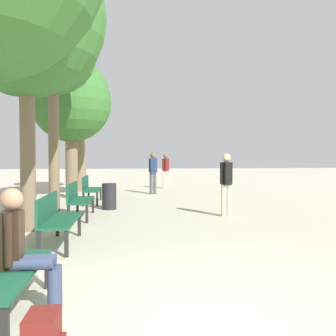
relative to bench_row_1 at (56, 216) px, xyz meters
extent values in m
plane|color=beige|center=(1.72, -3.12, -0.51)|extent=(80.00, 80.00, 0.00)
cube|color=#195138|center=(0.10, -2.90, -0.07)|extent=(0.50, 1.63, 0.04)
cube|color=black|center=(0.30, -3.67, -0.30)|extent=(0.06, 0.06, 0.42)
cube|color=black|center=(0.30, -2.13, -0.30)|extent=(0.06, 0.06, 0.42)
cube|color=black|center=(-0.11, -2.13, -0.30)|extent=(0.06, 0.06, 0.42)
cube|color=#195138|center=(0.10, 0.00, -0.07)|extent=(0.50, 1.63, 0.04)
cube|color=#195138|center=(-0.14, 0.00, 0.16)|extent=(0.04, 1.63, 0.42)
cube|color=black|center=(0.30, -0.77, -0.30)|extent=(0.06, 0.06, 0.42)
cube|color=black|center=(0.30, 0.77, -0.30)|extent=(0.06, 0.06, 0.42)
cube|color=black|center=(-0.11, -0.77, -0.30)|extent=(0.06, 0.06, 0.42)
cube|color=black|center=(-0.11, 0.77, -0.30)|extent=(0.06, 0.06, 0.42)
cube|color=#195138|center=(0.10, 2.90, -0.07)|extent=(0.50, 1.63, 0.04)
cube|color=#195138|center=(-0.14, 2.90, 0.16)|extent=(0.04, 1.63, 0.42)
cube|color=black|center=(0.30, 2.13, -0.30)|extent=(0.06, 0.06, 0.42)
cube|color=black|center=(0.30, 3.67, -0.30)|extent=(0.06, 0.06, 0.42)
cube|color=black|center=(-0.11, 2.13, -0.30)|extent=(0.06, 0.06, 0.42)
cube|color=black|center=(-0.11, 3.67, -0.30)|extent=(0.06, 0.06, 0.42)
cube|color=#195138|center=(0.10, 5.79, -0.07)|extent=(0.50, 1.63, 0.04)
cube|color=#195138|center=(-0.14, 5.79, 0.16)|extent=(0.04, 1.63, 0.42)
cube|color=black|center=(0.30, 5.02, -0.30)|extent=(0.06, 0.06, 0.42)
cube|color=black|center=(0.30, 6.56, -0.30)|extent=(0.06, 0.06, 0.42)
cube|color=black|center=(-0.11, 5.02, -0.30)|extent=(0.06, 0.06, 0.42)
cube|color=black|center=(-0.11, 6.56, -0.30)|extent=(0.06, 0.06, 0.42)
cylinder|color=#7A664C|center=(-0.80, 1.34, 1.23)|extent=(0.31, 0.31, 3.48)
sphere|color=#38702D|center=(-0.80, 1.34, 3.86)|extent=(3.25, 3.25, 3.25)
cylinder|color=#7A664C|center=(-0.80, 4.09, 1.37)|extent=(0.29, 0.29, 3.77)
sphere|color=#38702D|center=(-0.80, 4.09, 3.92)|extent=(2.40, 2.40, 2.40)
cylinder|color=#7A664C|center=(-0.80, 7.38, 0.84)|extent=(0.44, 0.44, 2.70)
sphere|color=#38702D|center=(-0.80, 7.38, 2.99)|extent=(2.91, 2.91, 2.91)
cylinder|color=#7A664C|center=(-0.80, 9.88, 1.31)|extent=(0.49, 0.49, 3.65)
sphere|color=#38702D|center=(-0.80, 9.88, 3.81)|extent=(2.45, 2.45, 2.45)
cylinder|color=#384260|center=(0.32, -2.91, 0.00)|extent=(0.40, 0.12, 0.12)
cylinder|color=#384260|center=(0.52, -2.91, -0.28)|extent=(0.12, 0.12, 0.46)
cylinder|color=#384260|center=(0.32, -2.77, 0.00)|extent=(0.40, 0.12, 0.12)
cylinder|color=#384260|center=(0.52, -2.77, -0.28)|extent=(0.12, 0.12, 0.46)
cube|color=black|center=(0.12, -2.84, 0.23)|extent=(0.18, 0.22, 0.57)
cylinder|color=black|center=(0.12, -2.96, 0.26)|extent=(0.08, 0.08, 0.51)
cylinder|color=black|center=(0.12, -2.72, 0.26)|extent=(0.08, 0.08, 0.51)
sphere|color=#A37A5B|center=(0.12, -2.84, 0.63)|extent=(0.22, 0.22, 0.22)
cylinder|color=beige|center=(3.67, 2.69, -0.11)|extent=(0.12, 0.12, 0.81)
cylinder|color=beige|center=(3.81, 2.69, -0.11)|extent=(0.12, 0.12, 0.81)
cube|color=black|center=(3.74, 2.69, 0.59)|extent=(0.25, 0.27, 0.58)
cylinder|color=black|center=(3.62, 2.69, 0.60)|extent=(0.08, 0.08, 0.55)
cylinder|color=black|center=(3.86, 2.69, 0.60)|extent=(0.08, 0.08, 0.55)
sphere|color=tan|center=(3.74, 2.69, 0.99)|extent=(0.22, 0.22, 0.22)
cylinder|color=beige|center=(2.94, 10.79, -0.10)|extent=(0.12, 0.12, 0.82)
cylinder|color=beige|center=(3.08, 10.79, -0.10)|extent=(0.12, 0.12, 0.82)
cube|color=maroon|center=(3.01, 10.79, 0.60)|extent=(0.28, 0.29, 0.58)
cylinder|color=maroon|center=(2.89, 10.79, 0.62)|extent=(0.09, 0.09, 0.55)
cylinder|color=maroon|center=(3.13, 10.79, 0.62)|extent=(0.09, 0.09, 0.55)
sphere|color=brown|center=(3.01, 10.79, 1.01)|extent=(0.22, 0.22, 0.22)
cylinder|color=#4C4C4C|center=(2.18, 8.40, -0.09)|extent=(0.12, 0.12, 0.84)
cylinder|color=#4C4C4C|center=(2.33, 8.40, -0.09)|extent=(0.12, 0.12, 0.84)
cube|color=navy|center=(2.25, 8.40, 0.63)|extent=(0.26, 0.23, 0.60)
cylinder|color=navy|center=(2.13, 8.40, 0.64)|extent=(0.09, 0.09, 0.57)
cylinder|color=navy|center=(2.38, 8.40, 0.64)|extent=(0.09, 0.09, 0.57)
sphere|color=brown|center=(2.25, 8.40, 1.05)|extent=(0.23, 0.23, 0.23)
cylinder|color=#232328|center=(0.71, 4.29, -0.14)|extent=(0.41, 0.41, 0.75)
camera|label=1|loc=(1.25, -6.60, 1.06)|focal=40.00mm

